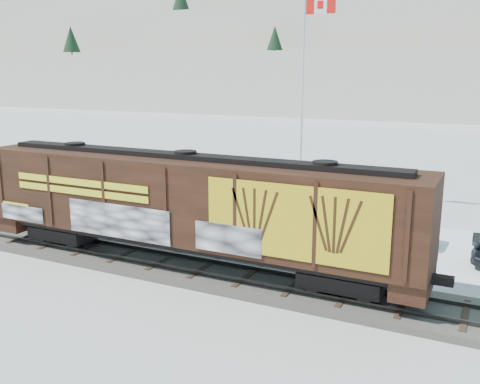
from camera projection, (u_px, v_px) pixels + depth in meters
The scene contains 8 objects.
ground at pixel (248, 282), 21.27m from camera, with size 500.00×500.00×0.00m, color white.
rail_track at pixel (248, 279), 21.24m from camera, with size 50.00×3.40×0.43m.
parking_strip at pixel (310, 233), 27.83m from camera, with size 40.00×8.00×0.03m, color white.
hillside at pixel (476, 48), 140.45m from camera, with size 360.00×110.00×93.00m.
hopper_railcar at pixel (186, 202), 21.82m from camera, with size 19.34×3.06×4.57m.
flagpole at pixel (303, 130), 32.36m from camera, with size 2.30×0.90×12.64m.
car_silver at pixel (211, 205), 30.43m from camera, with size 1.85×4.59×1.56m, color #BABDC2.
car_white at pixel (384, 224), 26.33m from camera, with size 1.75×5.01×1.65m, color silver.
Camera 1 is at (8.56, -18.04, 8.16)m, focal length 40.00 mm.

